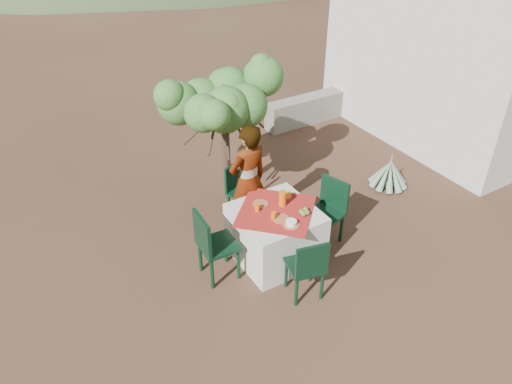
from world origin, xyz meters
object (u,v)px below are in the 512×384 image
at_px(person, 248,181).
at_px(guesthouse, 463,53).
at_px(chair_left, 212,243).
at_px(chair_right, 329,209).
at_px(shrub_tree, 226,107).
at_px(agave, 389,174).
at_px(chair_far, 240,188).
at_px(table, 275,234).
at_px(chair_near, 308,266).
at_px(juice_pitcher, 283,199).

xyz_separation_m(person, guesthouse, (5.23, 0.90, 0.65)).
xyz_separation_m(chair_left, chair_right, (1.73, -0.13, -0.02)).
relative_size(chair_left, person, 0.59).
height_order(chair_right, shrub_tree, shrub_tree).
xyz_separation_m(chair_right, agave, (1.74, 0.58, -0.30)).
relative_size(chair_right, guesthouse, 0.23).
xyz_separation_m(person, shrub_tree, (0.21, 0.98, 0.68)).
bearing_deg(chair_far, guesthouse, -16.43).
bearing_deg(guesthouse, chair_far, -174.50).
bearing_deg(chair_far, agave, -35.00).
distance_m(table, shrub_tree, 2.04).
height_order(agave, guesthouse, guesthouse).
height_order(chair_near, shrub_tree, shrub_tree).
xyz_separation_m(table, agave, (2.57, 0.52, -0.15)).
height_order(chair_far, guesthouse, guesthouse).
distance_m(chair_left, guesthouse, 6.38).
height_order(chair_left, juice_pitcher, chair_left).
bearing_deg(shrub_tree, agave, -26.00).
xyz_separation_m(chair_far, shrub_tree, (0.12, 0.58, 1.06)).
height_order(chair_right, juice_pitcher, juice_pitcher).
xyz_separation_m(person, agave, (2.58, -0.18, -0.62)).
distance_m(person, juice_pitcher, 0.65).
relative_size(chair_left, juice_pitcher, 4.68).
xyz_separation_m(agave, guesthouse, (2.65, 1.08, 1.27)).
relative_size(chair_right, person, 0.56).
height_order(table, shrub_tree, shrub_tree).
xyz_separation_m(chair_near, agave, (2.66, 1.36, -0.27)).
xyz_separation_m(chair_right, guesthouse, (4.39, 1.66, 0.97)).
bearing_deg(table, agave, 11.36).
bearing_deg(chair_right, chair_near, -67.66).
bearing_deg(table, chair_right, -4.47).
relative_size(agave, guesthouse, 0.16).
height_order(chair_left, shrub_tree, shrub_tree).
relative_size(chair_left, agave, 1.45).
distance_m(chair_far, juice_pitcher, 1.11).
height_order(chair_far, chair_left, chair_left).
distance_m(chair_far, guesthouse, 5.27).
relative_size(chair_near, chair_left, 0.90).
relative_size(table, chair_far, 1.54).
relative_size(table, person, 0.77).
bearing_deg(shrub_tree, chair_far, -102.14).
bearing_deg(shrub_tree, person, -101.95).
relative_size(chair_near, juice_pitcher, 4.22).
bearing_deg(chair_near, table, -83.44).
bearing_deg(guesthouse, chair_left, -166.04).
height_order(chair_right, agave, chair_right).
relative_size(agave, juice_pitcher, 3.22).
distance_m(chair_left, juice_pitcher, 1.09).
bearing_deg(juice_pitcher, agave, 10.60).
bearing_deg(chair_right, juice_pitcher, -118.25).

